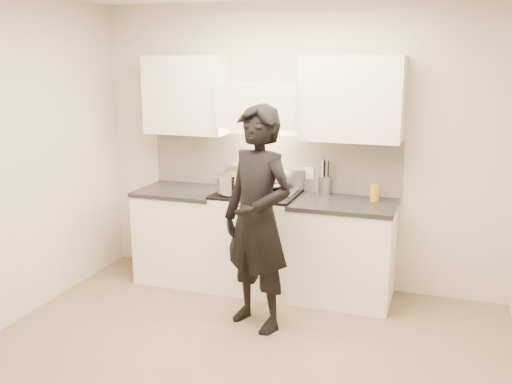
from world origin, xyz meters
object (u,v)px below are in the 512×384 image
(stove, at_px, (257,240))
(counter_right, at_px, (343,251))
(utensil_crock, at_px, (325,184))
(person, at_px, (258,219))
(wok, at_px, (273,179))

(stove, height_order, counter_right, stove)
(utensil_crock, xyz_separation_m, person, (-0.33, -1.01, -0.10))
(counter_right, relative_size, wok, 2.17)
(stove, relative_size, counter_right, 1.04)
(utensil_crock, bearing_deg, counter_right, -46.05)
(stove, xyz_separation_m, utensil_crock, (0.59, 0.25, 0.55))
(person, bearing_deg, counter_right, 78.49)
(wok, height_order, person, person)
(counter_right, distance_m, utensil_crock, 0.66)
(counter_right, bearing_deg, person, -126.20)
(counter_right, relative_size, utensil_crock, 2.82)
(stove, distance_m, wok, 0.61)
(counter_right, xyz_separation_m, utensil_crock, (-0.24, 0.25, 0.56))
(wok, distance_m, person, 0.94)
(wok, distance_m, utensil_crock, 0.49)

